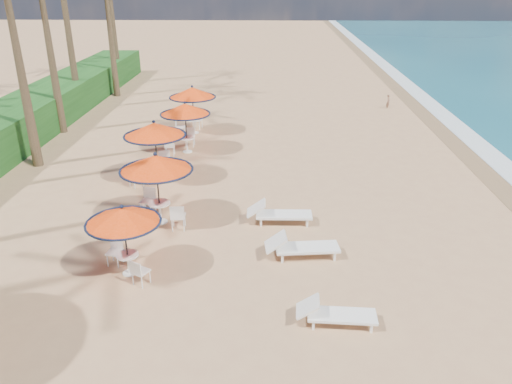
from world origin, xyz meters
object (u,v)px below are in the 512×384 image
lounger_near (334,313)px  lounger_mid (300,246)px  station_0 (123,222)px  station_1 (156,172)px  station_2 (154,135)px  station_4 (192,97)px  station_3 (184,114)px  lounger_far (277,213)px

lounger_near → lounger_mid: size_ratio=0.86×
station_0 → lounger_mid: bearing=12.3°
station_1 → station_2: size_ratio=0.98×
station_0 → station_4: size_ratio=0.85×
station_1 → lounger_near: bearing=-44.3°
station_2 → lounger_mid: size_ratio=1.13×
station_1 → station_3: 7.25m
station_2 → lounger_far: 6.18m
station_3 → lounger_far: (4.23, -7.15, -1.48)m
lounger_near → station_2: bearing=127.6°
station_3 → station_4: size_ratio=0.96×
station_0 → lounger_mid: size_ratio=0.95×
station_1 → lounger_near: size_ratio=1.29×
lounger_far → station_3: bearing=119.9°
station_1 → lounger_far: size_ratio=1.15×
station_0 → station_3: 10.39m
station_4 → lounger_far: size_ratio=1.15×
lounger_mid → lounger_far: bearing=100.4°
station_1 → lounger_mid: (4.63, -2.09, -1.47)m
station_3 → station_4: (-0.11, 3.03, 0.07)m
station_4 → lounger_mid: (4.99, -12.37, -1.55)m
station_2 → lounger_mid: station_2 is taller
station_0 → station_1: (0.20, 3.14, 0.20)m
station_4 → station_3: bearing=-88.0°
station_3 → station_0: bearing=-89.7°
station_0 → station_1: station_1 is taller
station_1 → station_2: 3.73m
lounger_near → lounger_far: 5.43m
station_0 → station_3: station_3 is taller
station_3 → lounger_near: (5.55, -12.41, -1.53)m
station_0 → station_1: bearing=86.3°
station_3 → lounger_far: 8.43m
station_2 → lounger_far: size_ratio=1.17×
lounger_far → station_4: bearing=112.4°
station_1 → station_4: size_ratio=1.00×
station_2 → station_4: 6.66m
station_1 → lounger_near: (5.30, -5.16, -1.52)m
station_4 → lounger_near: size_ratio=1.29×
station_2 → station_4: bearing=85.8°
station_1 → station_2: (-0.85, 3.63, 0.11)m
station_3 → station_1: bearing=-88.0°
station_4 → lounger_mid: size_ratio=1.12×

